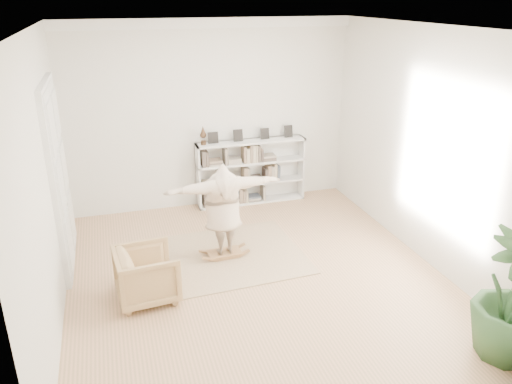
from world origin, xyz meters
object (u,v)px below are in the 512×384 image
at_px(armchair, 147,274).
at_px(rocker_board, 224,253).
at_px(bookshelf, 251,172).
at_px(person, 223,207).

xyz_separation_m(armchair, rocker_board, (1.29, 0.83, -0.31)).
distance_m(bookshelf, person, 2.39).
xyz_separation_m(rocker_board, person, (-0.00, 0.00, 0.82)).
bearing_deg(armchair, bookshelf, -43.96).
bearing_deg(person, armchair, 30.20).
bearing_deg(armchair, person, -62.51).
distance_m(bookshelf, armchair, 3.79).
relative_size(bookshelf, rocker_board, 3.97).
relative_size(armchair, person, 0.45).
relative_size(armchair, rocker_board, 1.50).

